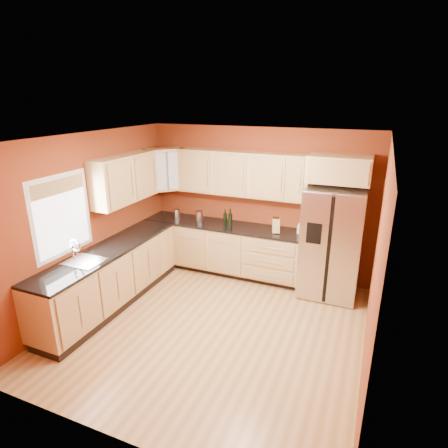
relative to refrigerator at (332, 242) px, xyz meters
The scene contains 23 objects.
floor 2.29m from the refrigerator, 129.72° to the right, with size 4.00×4.00×0.00m, color #A3773F.
ceiling 2.72m from the refrigerator, 129.72° to the right, with size 4.00×4.00×0.00m, color white.
wall_back 1.46m from the refrigerator, 164.48° to the left, with size 4.00×0.04×2.60m, color maroon.
wall_front 3.89m from the refrigerator, 110.43° to the right, with size 4.00×0.04×2.60m, color maroon.
wall_left 3.75m from the refrigerator, 154.12° to the right, with size 0.04×4.00×2.60m, color maroon.
wall_right 1.80m from the refrigerator, 68.20° to the right, with size 0.04×4.00×2.60m, color maroon.
base_cabinets_back 1.95m from the refrigerator, behind, with size 2.90×0.60×0.88m, color tan.
base_cabinets_left 3.49m from the refrigerator, 151.95° to the right, with size 0.60×2.80×0.88m, color tan.
countertop_back 1.90m from the refrigerator, behind, with size 2.90×0.62×0.04m, color black.
countertop_left 3.45m from the refrigerator, 151.87° to the right, with size 0.62×2.80×0.04m, color black.
upper_cabinets_back 1.87m from the refrigerator, behind, with size 2.30×0.33×0.75m, color tan.
upper_cabinets_left 3.44m from the refrigerator, 164.22° to the right, with size 0.33×1.35×0.75m, color tan.
corner_upper_cabinet 3.16m from the refrigerator, behind, with size 0.62×0.33×0.75m, color tan.
over_fridge_cabinet 1.16m from the refrigerator, 90.00° to the left, with size 0.92×0.60×0.40m, color tan.
refrigerator is the anchor object (origin of this frame).
window 4.01m from the refrigerator, 147.46° to the right, with size 0.03×0.90×1.00m, color white.
sink_faucet 3.71m from the refrigerator, 145.05° to the right, with size 0.50×0.42×0.30m, color silver, non-canonical shape.
canister_left 2.34m from the refrigerator, behind, with size 0.13×0.13×0.21m, color #B9B9BE.
canister_right 2.79m from the refrigerator, behind, with size 0.12×0.12×0.19m, color #B9B9BE.
wine_bottle_a 1.86m from the refrigerator, behind, with size 0.06×0.06×0.29m, color black, non-canonical shape.
wine_bottle_b 1.74m from the refrigerator, behind, with size 0.07×0.07×0.32m, color black, non-canonical shape.
knife_block 0.93m from the refrigerator, behind, with size 0.12×0.11×0.24m, color tan.
soap_dispenser 0.57m from the refrigerator, 168.58° to the left, with size 0.06×0.06×0.18m, color silver.
Camera 1 is at (1.90, -4.10, 3.08)m, focal length 30.00 mm.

